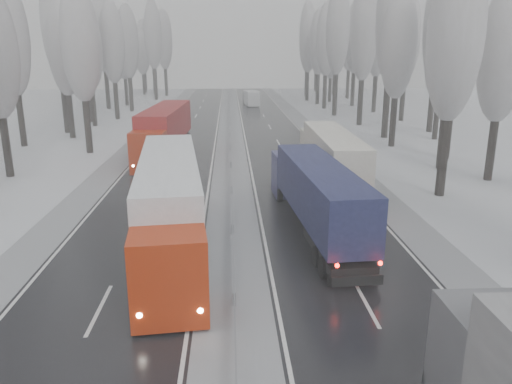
{
  "coord_description": "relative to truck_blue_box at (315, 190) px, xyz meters",
  "views": [
    {
      "loc": [
        -0.08,
        -5.72,
        9.72
      ],
      "look_at": [
        1.33,
        20.75,
        2.2
      ],
      "focal_mm": 35.0,
      "sensor_mm": 36.0,
      "label": 1
    }
  ],
  "objects": [
    {
      "name": "carriageway_right",
      "position": [
        0.67,
        9.45,
        -2.29
      ],
      "size": [
        7.5,
        200.0,
        0.03
      ],
      "primitive_type": "cube",
      "color": "black",
      "rests_on": "ground"
    },
    {
      "name": "carriageway_left",
      "position": [
        -9.83,
        9.45,
        -2.29
      ],
      "size": [
        7.5,
        200.0,
        0.03
      ],
      "primitive_type": "cube",
      "color": "black",
      "rests_on": "ground"
    },
    {
      "name": "median_slush",
      "position": [
        -4.58,
        9.45,
        -2.28
      ],
      "size": [
        3.0,
        200.0,
        0.04
      ],
      "primitive_type": "cube",
      "color": "#94969B",
      "rests_on": "ground"
    },
    {
      "name": "shoulder_right",
      "position": [
        5.62,
        9.45,
        -2.28
      ],
      "size": [
        2.4,
        200.0,
        0.04
      ],
      "primitive_type": "cube",
      "color": "#94969B",
      "rests_on": "ground"
    },
    {
      "name": "shoulder_left",
      "position": [
        -14.78,
        9.45,
        -2.28
      ],
      "size": [
        2.4,
        200.0,
        0.04
      ],
      "primitive_type": "cube",
      "color": "#94969B",
      "rests_on": "ground"
    },
    {
      "name": "median_guardrail",
      "position": [
        -4.58,
        9.44,
        -1.7
      ],
      "size": [
        0.12,
        200.0,
        0.76
      ],
      "color": "slate",
      "rests_on": "ground"
    },
    {
      "name": "tree_18",
      "position": [
        9.93,
        6.48,
        8.4
      ],
      "size": [
        3.6,
        3.6,
        16.58
      ],
      "color": "black",
      "rests_on": "ground"
    },
    {
      "name": "tree_19",
      "position": [
        15.44,
        10.48,
        7.12
      ],
      "size": [
        3.6,
        3.6,
        14.57
      ],
      "color": "black",
      "rests_on": "ground"
    },
    {
      "name": "tree_20",
      "position": [
        13.32,
        14.62,
        7.84
      ],
      "size": [
        3.6,
        3.6,
        15.71
      ],
      "color": "black",
      "rests_on": "ground"
    },
    {
      "name": "tree_21",
      "position": [
        15.54,
        18.62,
        9.7
      ],
      "size": [
        3.6,
        3.6,
        18.62
      ],
      "color": "black",
      "rests_on": "ground"
    },
    {
      "name": "tree_22",
      "position": [
        12.44,
        25.05,
        7.94
      ],
      "size": [
        3.6,
        3.6,
        15.86
      ],
      "color": "black",
      "rests_on": "ground"
    },
    {
      "name": "tree_23",
      "position": [
        18.73,
        29.05,
        6.46
      ],
      "size": [
        3.6,
        3.6,
        13.55
      ],
      "color": "black",
      "rests_on": "ground"
    },
    {
      "name": "tree_24",
      "position": [
        13.32,
        30.47,
        10.89
      ],
      "size": [
        3.6,
        3.6,
        20.49
      ],
      "color": "black",
      "rests_on": "ground"
    },
    {
      "name": "tree_25",
      "position": [
        20.23,
        34.47,
        10.22
      ],
      "size": [
        3.6,
        3.6,
        19.44
      ],
      "color": "black",
      "rests_on": "ground"
    },
    {
      "name": "tree_26",
      "position": [
        12.98,
        40.72,
        9.8
      ],
      "size": [
        3.6,
        3.6,
        18.78
      ],
      "color": "black",
      "rests_on": "ground"
    },
    {
      "name": "tree_27",
      "position": [
        20.14,
        44.72,
        9.06
      ],
      "size": [
        3.6,
        3.6,
        17.62
      ],
      "color": "black",
      "rests_on": "ground"
    },
    {
      "name": "tree_28",
      "position": [
        11.76,
        51.4,
        10.34
      ],
      "size": [
        3.6,
        3.6,
        19.62
      ],
      "color": "black",
      "rests_on": "ground"
    },
    {
      "name": "tree_29",
      "position": [
        19.13,
        55.4,
        9.37
      ],
      "size": [
        3.6,
        3.6,
        18.11
      ],
      "color": "black",
      "rests_on": "ground"
    },
    {
      "name": "tree_30",
      "position": [
        11.98,
        61.15,
        9.22
      ],
      "size": [
        3.6,
        3.6,
        17.86
      ],
      "color": "black",
      "rests_on": "ground"
    },
    {
      "name": "tree_31",
      "position": [
        17.9,
        65.15,
        9.67
      ],
      "size": [
        3.6,
        3.6,
        18.58
      ],
      "color": "black",
      "rests_on": "ground"
    },
    {
      "name": "tree_32",
      "position": [
        12.05,
        68.66,
        8.88
      ],
      "size": [
        3.6,
        3.6,
        17.33
      ],
      "color": "black",
      "rests_on": "ground"
    },
    {
      "name": "tree_33",
      "position": [
        15.19,
        72.66,
        6.96
      ],
      "size": [
        3.6,
        3.6,
        14.33
      ],
      "color": "black",
      "rests_on": "ground"
    },
    {
      "name": "tree_34",
      "position": [
        11.15,
        75.77,
        9.07
      ],
      "size": [
        3.6,
        3.6,
        17.63
      ],
      "color": "black",
      "rests_on": "ground"
    },
    {
      "name": "tree_35",
      "position": [
        20.36,
        79.77,
        9.46
      ],
      "size": [
        3.6,
        3.6,
        18.25
      ],
      "color": "black",
      "rests_on": "ground"
    },
    {
      "name": "tree_36",
      "position": [
        12.46,
        85.61,
        10.72
      ],
      "size": [
        3.6,
        3.6,
        20.23
      ],
      "color": "black",
      "rests_on": "ground"
    },
    {
      "name": "tree_37",
      "position": [
        19.44,
        89.61,
        8.26
      ],
      "size": [
        3.6,
        3.6,
        16.37
      ],
      "color": "black",
      "rests_on": "ground"
    },
    {
      "name": "tree_38",
      "position": [
        14.15,
        96.18,
        9.29
      ],
      "size": [
        3.6,
        3.6,
        17.97
      ],
      "color": "black",
      "rests_on": "ground"
    },
    {
      "name": "tree_39",
      "position": [
        16.97,
        100.18,
        8.15
      ],
      "size": [
        3.6,
        3.6,
        16.19
      ],
      "color": "black",
      "rests_on": "ground"
    },
    {
      "name": "tree_62",
      "position": [
        -18.52,
        23.18,
        8.05
      ],
      "size": [
        3.6,
        3.6,
        16.04
      ],
      "color": "black",
      "rests_on": "ground"
    },
    {
      "name": "tree_63",
      "position": [
        -26.43,
        27.18,
        8.59
      ],
      "size": [
        3.6,
        3.6,
        16.88
      ],
      "color": "black",
      "rests_on": "ground"
    },
    {
      "name": "tree_64",
      "position": [
        -22.84,
        32.16,
        7.66
      ],
      "size": [
        3.6,
        3.6,
        15.42
      ],
      "color": "black",
      "rests_on": "ground"
    },
    {
      "name": "tree_65",
      "position": [
        -24.63,
        36.16,
        10.24
      ],
      "size": [
        3.6,
        3.6,
        19.48
      ],
      "color": "black",
      "rests_on": "ground"
    },
    {
      "name": "tree_66",
      "position": [
        -22.74,
        41.8,
        7.53
      ],
      "size": [
        3.6,
        3.6,
        15.23
      ],
      "color": "black",
      "rests_on": "ground"
    },
    {
      "name": "tree_67",
      "position": [
        -24.12,
        45.8,
        8.73
      ],
      "size": [
        3.6,
        3.6,
        17.09
      ],
      "color": "black",
      "rests_on": "ground"
    },
    {
      "name": "tree_68",
      "position": [
        -21.16,
        48.56,
        8.44
      ],
      "size": [
        3.6,
        3.6,
        16.65
      ],
      "color": "black",
      "rests_on": "ground"
    },
    {
      "name": "tree_69",
      "position": [
        -26.0,
        52.56,
        10.16
      ],
      "size": [
        3.6,
        3.6,
        19.35
      ],
      "color": "black",
      "rests_on": "ground"
    },
    {
      "name": "tree_70",
      "position": [
        -20.91,
        58.64,
        8.73
      ],
      "size": [
        3.6,
        3.6,
        17.09
      ],
      "color": "black",
      "rests_on": "ground"
    },
    {
      "name": "tree_71",
      "position": [
        -25.67,
        62.64,
        10.32
      ],
      "size": [
        3.6,
        3.6,
        19.61
      ],
      "color": "black",
      "rests_on": "ground"
    },
    {
      "name": "tree_72",
      "position": [
        -23.51,
        67.99,
        7.46
      ],
      "size": [
        3.6,
        3.6,
        15.11
      ],
      "color": "black",
      "rests_on": "ground"
    },
    {
      "name": "tree_73",
      "position": [
        -26.4,
        71.99,
        8.81
      ],
      "size": [
        3.6,
        3.6,
        17.22
      ],
      "color": "black",
      "rests_on": "ground"
    },
    {
      "name": "tree_74",
      "position": [
        -19.65,
        78.78,
        10.37
      ],
      "size": [
        3.6,
        3.6,
        19.68
      ],
      "color": "black",
      "rests_on": "ground"
    },
    {
      "name": "tree_75",
      "position": [
        -28.78,
        82.78,
        9.69
      ],
      "size": [
        3.6,
        3.6,
        18.6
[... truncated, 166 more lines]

